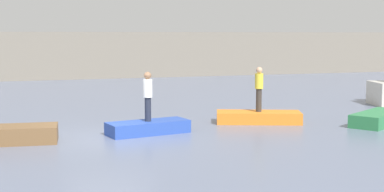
{
  "coord_description": "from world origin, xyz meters",
  "views": [
    {
      "loc": [
        -2.78,
        -17.5,
        3.41
      ],
      "look_at": [
        4.35,
        3.88,
        0.85
      ],
      "focal_mm": 50.18,
      "sensor_mm": 36.0,
      "label": 1
    }
  ],
  "objects_px": {
    "rowboat_blue": "(148,127)",
    "rowboat_orange": "(259,117)",
    "person_yellow_shirt": "(259,87)",
    "rowboat_green": "(378,118)",
    "person_white_shirt": "(148,94)"
  },
  "relations": [
    {
      "from": "rowboat_blue",
      "to": "person_white_shirt",
      "type": "bearing_deg",
      "value": -100.76
    },
    {
      "from": "rowboat_blue",
      "to": "rowboat_orange",
      "type": "relative_size",
      "value": 0.87
    },
    {
      "from": "person_white_shirt",
      "to": "rowboat_green",
      "type": "bearing_deg",
      "value": -5.89
    },
    {
      "from": "person_white_shirt",
      "to": "rowboat_orange",
      "type": "bearing_deg",
      "value": 11.16
    },
    {
      "from": "rowboat_green",
      "to": "rowboat_orange",
      "type": "bearing_deg",
      "value": 124.42
    },
    {
      "from": "person_yellow_shirt",
      "to": "rowboat_green",
      "type": "bearing_deg",
      "value": -23.69
    },
    {
      "from": "person_white_shirt",
      "to": "person_yellow_shirt",
      "type": "height_order",
      "value": "person_yellow_shirt"
    },
    {
      "from": "rowboat_orange",
      "to": "rowboat_green",
      "type": "height_order",
      "value": "rowboat_green"
    },
    {
      "from": "rowboat_orange",
      "to": "rowboat_green",
      "type": "bearing_deg",
      "value": -2.96
    },
    {
      "from": "rowboat_blue",
      "to": "person_yellow_shirt",
      "type": "relative_size",
      "value": 1.63
    },
    {
      "from": "rowboat_blue",
      "to": "rowboat_green",
      "type": "relative_size",
      "value": 0.94
    },
    {
      "from": "rowboat_green",
      "to": "person_yellow_shirt",
      "type": "distance_m",
      "value": 4.7
    },
    {
      "from": "rowboat_green",
      "to": "person_white_shirt",
      "type": "bearing_deg",
      "value": 142.23
    },
    {
      "from": "rowboat_green",
      "to": "rowboat_blue",
      "type": "bearing_deg",
      "value": 142.23
    },
    {
      "from": "rowboat_blue",
      "to": "person_yellow_shirt",
      "type": "height_order",
      "value": "person_yellow_shirt"
    }
  ]
}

